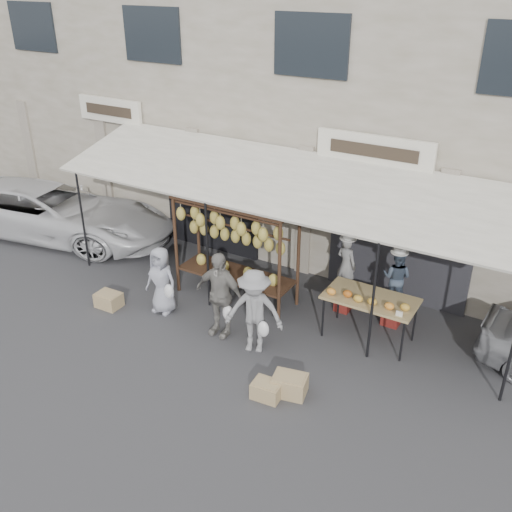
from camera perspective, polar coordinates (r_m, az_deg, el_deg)
The scene contains 16 objects.
ground_plane at distance 10.82m, azimuth -3.81°, elevation -9.06°, with size 90.00×90.00×0.00m, color #2D2D30.
shophouse at distance 14.82m, azimuth 10.60°, elevation 15.90°, with size 24.00×6.15×7.30m.
awning at distance 11.36m, azimuth 2.38°, elevation 7.45°, with size 10.00×2.35×2.92m.
banana_rack at distance 11.56m, azimuth -2.23°, elevation 2.49°, with size 2.60×0.90×2.24m.
produce_table at distance 10.74m, azimuth 11.31°, elevation -4.33°, with size 1.70×0.90×1.04m.
vendor_left at distance 11.50m, azimuth 9.01°, elevation -0.93°, with size 0.45×0.30×1.24m, color gray.
vendor_right at distance 11.24m, azimuth 13.87°, elevation -2.10°, with size 0.55×0.43×1.14m, color #3E4C5F.
customer_left at distance 11.65m, azimuth -9.44°, elevation -2.41°, with size 0.70×0.46×1.43m, color #9394A0.
customer_mid at distance 10.74m, azimuth -3.69°, elevation -3.85°, with size 1.01×0.42×1.73m, color gray.
customer_right at distance 10.29m, azimuth -0.18°, elevation -5.57°, with size 1.06×0.61×1.64m, color gray.
stool_left at distance 11.91m, azimuth 8.72°, elevation -4.48°, with size 0.30×0.30×0.42m, color maroon.
stool_right at distance 11.64m, azimuth 13.44°, elevation -5.59°, with size 0.34×0.34×0.48m, color maroon.
crate_near_a at distance 9.61m, azimuth 1.10°, elevation -13.25°, with size 0.47×0.36×0.28m, color tan.
crate_near_b at distance 9.69m, azimuth 3.39°, elevation -12.75°, with size 0.55×0.42×0.33m, color tan.
crate_far at distance 12.31m, azimuth -14.51°, elevation -4.28°, with size 0.51×0.39×0.30m, color tan.
van at distance 15.88m, azimuth -20.46°, elevation 5.43°, with size 2.21×4.79×2.00m, color silver.
Camera 1 is at (5.10, -7.16, 6.31)m, focal length 40.00 mm.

